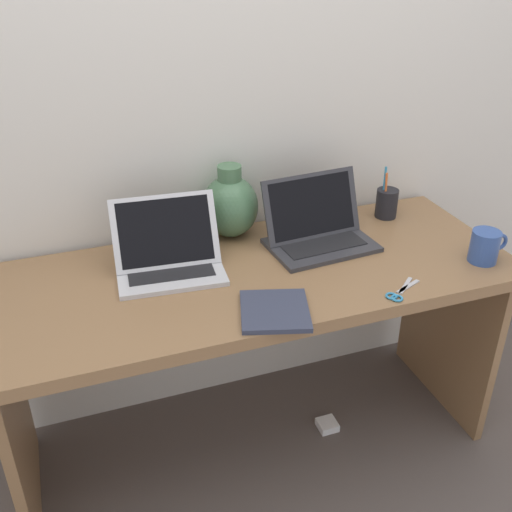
{
  "coord_description": "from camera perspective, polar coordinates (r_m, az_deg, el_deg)",
  "views": [
    {
      "loc": [
        -0.53,
        -1.49,
        1.66
      ],
      "look_at": [
        0.0,
        0.0,
        0.77
      ],
      "focal_mm": 42.2,
      "sensor_mm": 36.0,
      "label": 1
    }
  ],
  "objects": [
    {
      "name": "laptop_left",
      "position": [
        1.84,
        -8.34,
        0.31
      ],
      "size": [
        0.34,
        0.26,
        0.21
      ],
      "color": "silver",
      "rests_on": "desk"
    },
    {
      "name": "green_vase",
      "position": [
        2.01,
        -2.47,
        4.84
      ],
      "size": [
        0.19,
        0.19,
        0.25
      ],
      "color": "#47704C",
      "rests_on": "desk"
    },
    {
      "name": "scissors",
      "position": [
        1.77,
        13.38,
        -3.44
      ],
      "size": [
        0.14,
        0.11,
        0.01
      ],
      "color": "#B7B7BC",
      "rests_on": "desk"
    },
    {
      "name": "laptop_right",
      "position": [
        1.98,
        5.78,
        2.76
      ],
      "size": [
        0.35,
        0.25,
        0.22
      ],
      "color": "#333338",
      "rests_on": "desk"
    },
    {
      "name": "coffee_mug",
      "position": [
        2.0,
        20.89,
        0.87
      ],
      "size": [
        0.13,
        0.09,
        0.1
      ],
      "color": "#335199",
      "rests_on": "desk"
    },
    {
      "name": "power_brick",
      "position": [
        2.34,
        6.77,
        -15.61
      ],
      "size": [
        0.07,
        0.07,
        0.03
      ],
      "primitive_type": "cube",
      "color": "white",
      "rests_on": "ground"
    },
    {
      "name": "back_wall",
      "position": [
        1.98,
        -3.61,
        15.72
      ],
      "size": [
        4.4,
        0.04,
        2.4
      ],
      "primitive_type": "cube",
      "color": "silver",
      "rests_on": "ground"
    },
    {
      "name": "desk",
      "position": [
        1.92,
        0.0,
        -5.14
      ],
      "size": [
        1.61,
        0.63,
        0.72
      ],
      "color": "olive",
      "rests_on": "ground"
    },
    {
      "name": "ground_plane",
      "position": [
        2.29,
        0.0,
        -17.1
      ],
      "size": [
        6.0,
        6.0,
        0.0
      ],
      "primitive_type": "plane",
      "color": "#564C47"
    },
    {
      "name": "pen_cup",
      "position": [
        2.21,
        12.27,
        4.94
      ],
      "size": [
        0.08,
        0.08,
        0.19
      ],
      "color": "black",
      "rests_on": "desk"
    },
    {
      "name": "notebook_stack",
      "position": [
        1.64,
        1.79,
        -5.21
      ],
      "size": [
        0.23,
        0.24,
        0.01
      ],
      "primitive_type": "cube",
      "rotation": [
        0.0,
        0.0,
        -0.29
      ],
      "color": "#33384C",
      "rests_on": "desk"
    }
  ]
}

